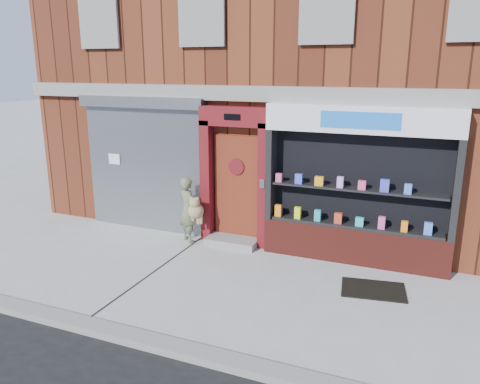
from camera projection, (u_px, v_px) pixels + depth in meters
The scene contains 8 objects.
ground at pixel (233, 284), 8.14m from camera, with size 80.00×80.00×0.00m, color #9E9E99.
curb at pixel (169, 347), 6.21m from camera, with size 60.00×0.30×0.12m, color gray.
building at pixel (321, 54), 12.46m from camera, with size 12.00×8.16×8.00m.
shutter_bay at pixel (145, 156), 10.53m from camera, with size 3.10×0.30×3.04m.
red_door_bay at pixel (235, 177), 9.71m from camera, with size 1.52×0.58×2.90m.
pharmacy_bay at pixel (357, 193), 8.76m from camera, with size 3.50×0.41×3.00m.
woman at pixel (189, 210), 9.95m from camera, with size 0.71×0.57×1.42m.
doormat at pixel (373, 290), 7.91m from camera, with size 1.05×0.74×0.03m, color black.
Camera 1 is at (2.96, -6.84, 3.66)m, focal length 35.00 mm.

